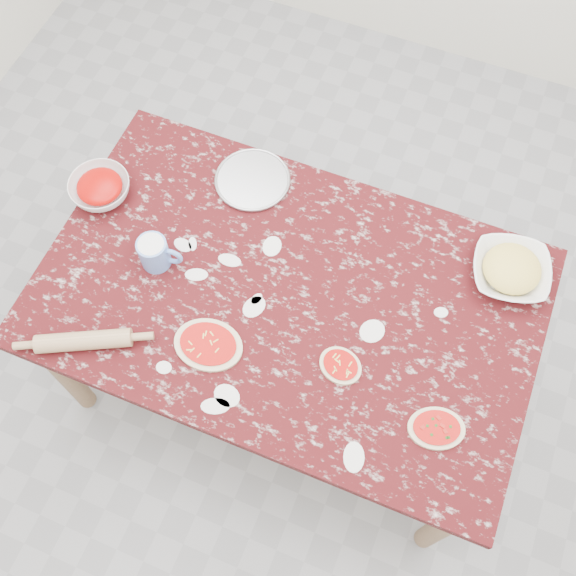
% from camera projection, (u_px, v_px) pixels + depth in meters
% --- Properties ---
extents(ground, '(4.00, 4.00, 0.00)m').
position_uv_depth(ground, '(288.00, 372.00, 2.85)').
color(ground, gray).
extents(worktable, '(1.60, 1.00, 0.75)m').
position_uv_depth(worktable, '(288.00, 306.00, 2.25)').
color(worktable, '#3A0B0E').
rests_on(worktable, ground).
extents(pizza_tray, '(0.33, 0.33, 0.01)m').
position_uv_depth(pizza_tray, '(252.00, 180.00, 2.37)').
color(pizza_tray, '#B2B2B7').
rests_on(pizza_tray, worktable).
extents(sauce_bowl, '(0.28, 0.28, 0.07)m').
position_uv_depth(sauce_bowl, '(100.00, 189.00, 2.32)').
color(sauce_bowl, white).
rests_on(sauce_bowl, worktable).
extents(cheese_bowl, '(0.30, 0.30, 0.06)m').
position_uv_depth(cheese_bowl, '(510.00, 271.00, 2.18)').
color(cheese_bowl, white).
rests_on(cheese_bowl, worktable).
extents(flour_mug, '(0.15, 0.10, 0.11)m').
position_uv_depth(flour_mug, '(155.00, 253.00, 2.18)').
color(flour_mug, '#5F8ADB').
rests_on(flour_mug, worktable).
extents(pizza_left, '(0.23, 0.18, 0.02)m').
position_uv_depth(pizza_left, '(208.00, 345.00, 2.09)').
color(pizza_left, beige).
rests_on(pizza_left, worktable).
extents(pizza_mid, '(0.16, 0.15, 0.02)m').
position_uv_depth(pizza_mid, '(340.00, 366.00, 2.06)').
color(pizza_mid, beige).
rests_on(pizza_mid, worktable).
extents(pizza_right, '(0.20, 0.18, 0.02)m').
position_uv_depth(pizza_right, '(436.00, 428.00, 1.98)').
color(pizza_right, beige).
rests_on(pizza_right, worktable).
extents(rolling_pin, '(0.29, 0.18, 0.06)m').
position_uv_depth(rolling_pin, '(84.00, 341.00, 2.08)').
color(rolling_pin, tan).
rests_on(rolling_pin, worktable).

